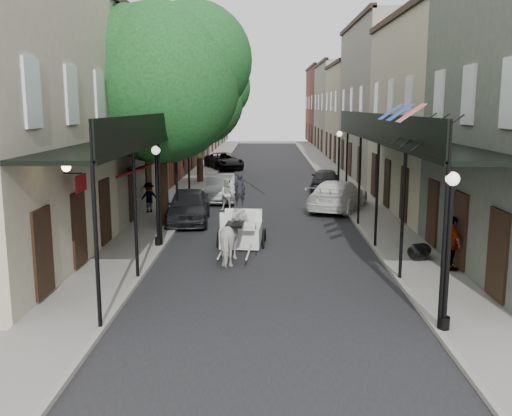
{
  "coord_description": "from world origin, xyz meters",
  "views": [
    {
      "loc": [
        -0.08,
        -14.73,
        5.3
      ],
      "look_at": [
        -0.44,
        5.68,
        1.6
      ],
      "focal_mm": 40.0,
      "sensor_mm": 36.0,
      "label": 1
    }
  ],
  "objects_px": {
    "lamppost_right_near": "(448,249)",
    "car_left_near": "(188,206)",
    "lamppost_right_far": "(339,162)",
    "car_right_far": "(325,180)",
    "horse": "(235,238)",
    "pedestrian_sidewalk_left": "(149,197)",
    "car_left_far": "(224,161)",
    "pedestrian_sidewalk_right": "(452,243)",
    "pedestrian_walking": "(228,194)",
    "tree_near": "(170,77)",
    "car_right_near": "(338,195)",
    "carriage": "(242,215)",
    "car_left_mid": "(221,188)",
    "lamppost_left": "(157,194)",
    "tree_far": "(204,97)"
  },
  "relations": [
    {
      "from": "horse",
      "to": "car_left_mid",
      "type": "height_order",
      "value": "horse"
    },
    {
      "from": "pedestrian_walking",
      "to": "car_right_far",
      "type": "distance_m",
      "value": 8.69
    },
    {
      "from": "pedestrian_sidewalk_right",
      "to": "lamppost_left",
      "type": "bearing_deg",
      "value": 60.65
    },
    {
      "from": "car_left_mid",
      "to": "car_left_far",
      "type": "bearing_deg",
      "value": 90.34
    },
    {
      "from": "pedestrian_walking",
      "to": "car_left_near",
      "type": "relative_size",
      "value": 0.37
    },
    {
      "from": "carriage",
      "to": "lamppost_left",
      "type": "bearing_deg",
      "value": -163.2
    },
    {
      "from": "pedestrian_walking",
      "to": "pedestrian_sidewalk_left",
      "type": "distance_m",
      "value": 3.96
    },
    {
      "from": "pedestrian_sidewalk_right",
      "to": "car_left_near",
      "type": "xyz_separation_m",
      "value": [
        -9.4,
        7.81,
        -0.21
      ]
    },
    {
      "from": "car_right_far",
      "to": "car_right_near",
      "type": "bearing_deg",
      "value": 96.45
    },
    {
      "from": "pedestrian_sidewalk_left",
      "to": "car_left_far",
      "type": "xyz_separation_m",
      "value": [
        2.2,
        20.19,
        -0.18
      ]
    },
    {
      "from": "lamppost_right_near",
      "to": "pedestrian_walking",
      "type": "xyz_separation_m",
      "value": [
        -6.1,
        15.71,
        -1.21
      ]
    },
    {
      "from": "lamppost_left",
      "to": "car_right_near",
      "type": "relative_size",
      "value": 0.7
    },
    {
      "from": "tree_near",
      "to": "car_left_near",
      "type": "bearing_deg",
      "value": 39.99
    },
    {
      "from": "lamppost_left",
      "to": "car_left_mid",
      "type": "distance_m",
      "value": 10.84
    },
    {
      "from": "lamppost_right_near",
      "to": "car_left_near",
      "type": "distance_m",
      "value": 14.89
    },
    {
      "from": "lamppost_right_far",
      "to": "car_right_far",
      "type": "height_order",
      "value": "lamppost_right_far"
    },
    {
      "from": "car_left_mid",
      "to": "lamppost_left",
      "type": "bearing_deg",
      "value": -101.22
    },
    {
      "from": "pedestrian_sidewalk_left",
      "to": "car_left_far",
      "type": "bearing_deg",
      "value": -126.24
    },
    {
      "from": "tree_near",
      "to": "lamppost_left",
      "type": "xyz_separation_m",
      "value": [
        0.1,
        -4.18,
        -4.44
      ]
    },
    {
      "from": "pedestrian_sidewalk_left",
      "to": "pedestrian_sidewalk_right",
      "type": "xyz_separation_m",
      "value": [
        11.6,
        -9.74,
        0.13
      ]
    },
    {
      "from": "horse",
      "to": "lamppost_left",
      "type": "bearing_deg",
      "value": -29.81
    },
    {
      "from": "lamppost_right_near",
      "to": "car_left_near",
      "type": "bearing_deg",
      "value": 121.27
    },
    {
      "from": "car_right_near",
      "to": "car_right_far",
      "type": "xyz_separation_m",
      "value": [
        0.0,
        6.35,
        -0.03
      ]
    },
    {
      "from": "car_left_far",
      "to": "pedestrian_sidewalk_left",
      "type": "bearing_deg",
      "value": -119.09
    },
    {
      "from": "lamppost_left",
      "to": "car_left_far",
      "type": "height_order",
      "value": "lamppost_left"
    },
    {
      "from": "horse",
      "to": "pedestrian_sidewalk_left",
      "type": "relative_size",
      "value": 1.38
    },
    {
      "from": "tree_near",
      "to": "pedestrian_walking",
      "type": "relative_size",
      "value": 5.75
    },
    {
      "from": "car_right_near",
      "to": "car_right_far",
      "type": "distance_m",
      "value": 6.35
    },
    {
      "from": "car_left_mid",
      "to": "car_right_far",
      "type": "height_order",
      "value": "car_right_far"
    },
    {
      "from": "car_left_far",
      "to": "car_right_far",
      "type": "xyz_separation_m",
      "value": [
        7.2,
        -12.44,
        0.05
      ]
    },
    {
      "from": "car_left_mid",
      "to": "car_left_far",
      "type": "distance_m",
      "value": 16.17
    },
    {
      "from": "tree_far",
      "to": "car_right_far",
      "type": "distance_m",
      "value": 10.11
    },
    {
      "from": "lamppost_right_far",
      "to": "carriage",
      "type": "bearing_deg",
      "value": -114.34
    },
    {
      "from": "lamppost_left",
      "to": "pedestrian_walking",
      "type": "height_order",
      "value": "lamppost_left"
    },
    {
      "from": "carriage",
      "to": "tree_far",
      "type": "bearing_deg",
      "value": 103.77
    },
    {
      "from": "lamppost_right_near",
      "to": "pedestrian_walking",
      "type": "height_order",
      "value": "lamppost_right_near"
    },
    {
      "from": "tree_far",
      "to": "lamppost_right_near",
      "type": "relative_size",
      "value": 2.32
    },
    {
      "from": "tree_near",
      "to": "lamppost_left",
      "type": "distance_m",
      "value": 6.1
    },
    {
      "from": "tree_near",
      "to": "lamppost_right_near",
      "type": "height_order",
      "value": "tree_near"
    },
    {
      "from": "horse",
      "to": "pedestrian_walking",
      "type": "relative_size",
      "value": 1.22
    },
    {
      "from": "carriage",
      "to": "car_right_far",
      "type": "xyz_separation_m",
      "value": [
        4.59,
        13.6,
        -0.38
      ]
    },
    {
      "from": "tree_near",
      "to": "car_left_mid",
      "type": "xyz_separation_m",
      "value": [
        1.6,
        6.48,
        -5.75
      ]
    },
    {
      "from": "pedestrian_sidewalk_right",
      "to": "lamppost_right_near",
      "type": "bearing_deg",
      "value": 148.96
    },
    {
      "from": "pedestrian_walking",
      "to": "pedestrian_sidewalk_right",
      "type": "distance_m",
      "value": 13.36
    },
    {
      "from": "pedestrian_sidewalk_left",
      "to": "carriage",
      "type": "bearing_deg",
      "value": 99.43
    },
    {
      "from": "pedestrian_walking",
      "to": "lamppost_right_far",
      "type": "bearing_deg",
      "value": 33.18
    },
    {
      "from": "tree_far",
      "to": "carriage",
      "type": "relative_size",
      "value": 2.99
    },
    {
      "from": "tree_near",
      "to": "car_left_far",
      "type": "height_order",
      "value": "tree_near"
    },
    {
      "from": "pedestrian_sidewalk_left",
      "to": "car_left_mid",
      "type": "xyz_separation_m",
      "value": [
        3.2,
        4.05,
        -0.13
      ]
    },
    {
      "from": "car_left_mid",
      "to": "car_right_near",
      "type": "xyz_separation_m",
      "value": [
        6.2,
        -2.66,
        0.04
      ]
    }
  ]
}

